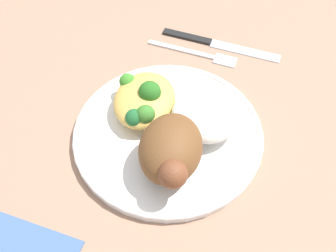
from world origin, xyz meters
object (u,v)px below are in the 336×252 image
Objects in this scene: rice_pile at (206,114)px; mac_cheese_with_broccoli at (144,100)px; roasted_chicken at (171,150)px; fork at (197,53)px; knife at (210,42)px; plate at (168,134)px.

rice_pile is 0.08m from mac_cheese_with_broccoli.
roasted_chicken is 0.10m from mac_cheese_with_broccoli.
fork is at bearing -166.55° from rice_pile.
roasted_chicken reaches higher than mac_cheese_with_broccoli.
mac_cheese_with_broccoli reaches higher than knife.
mac_cheese_with_broccoli reaches higher than plate.
roasted_chicken is 0.22m from fork.
plate is 1.73× the size of fork.
roasted_chicken reaches higher than plate.
knife is (-0.17, 0.06, -0.03)m from mac_cheese_with_broccoli.
knife reaches higher than fork.
plate is 0.06m from rice_pile.
fork is 0.03m from knife.
rice_pile is (-0.02, 0.04, 0.03)m from plate.
knife is at bearing 172.39° from plate.
rice_pile is 0.90× the size of mac_cheese_with_broccoli.
roasted_chicken is 0.55× the size of knife.
rice_pile is 0.62× the size of fork.
rice_pile is 0.18m from knife.
plate is 2.80× the size of rice_pile.
knife is at bearing -173.89° from rice_pile.
mac_cheese_with_broccoli is 0.18m from knife.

